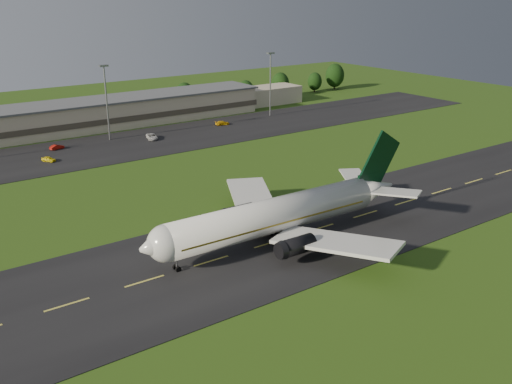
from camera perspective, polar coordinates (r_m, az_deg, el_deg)
ground at (r=92.88m, az=1.34°, el=-5.20°), size 360.00×360.00×0.00m
taxiway at (r=92.86m, az=1.34°, el=-5.17°), size 220.00×30.00×0.10m
apron at (r=153.35m, az=-15.01°, el=4.20°), size 260.00×30.00×0.10m
airliner at (r=91.96m, az=2.21°, el=-2.31°), size 51.26×42.18×15.57m
terminal at (r=176.76m, az=-16.04°, el=7.40°), size 145.00×16.00×8.40m
light_mast_centre at (r=159.75m, az=-14.77°, el=9.49°), size 2.40×1.20×20.35m
light_mast_east at (r=186.20m, az=1.45°, el=11.46°), size 2.40×1.20×20.35m
tree_line at (r=197.35m, az=-8.97°, el=9.39°), size 194.18×8.70×10.48m
service_vehicle_a at (r=145.29m, az=-20.03°, el=3.11°), size 3.19×3.80×1.23m
service_vehicle_b at (r=155.94m, az=-19.29°, el=4.27°), size 3.96×2.30×1.23m
service_vehicle_c at (r=160.04m, az=-10.38°, el=5.47°), size 3.64×5.72×1.47m
service_vehicle_d at (r=174.83m, az=-3.38°, el=6.91°), size 4.61×2.29×1.29m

